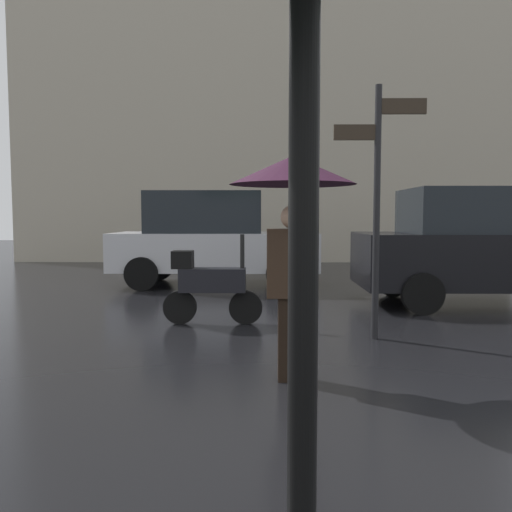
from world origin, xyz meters
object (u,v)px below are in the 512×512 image
object	(u,v)px
parked_car_left	(491,246)
parked_car_right	(212,238)
pedestrian_with_umbrella	(292,196)
street_signpost	(378,187)
parked_scooter	(209,284)

from	to	relation	value
parked_car_left	parked_car_right	size ratio (longest dim) A/B	1.04
pedestrian_with_umbrella	street_signpost	bearing A→B (deg)	-109.98
pedestrian_with_umbrella	parked_car_right	size ratio (longest dim) A/B	0.46
pedestrian_with_umbrella	parked_scooter	xyz separation A→B (m)	(-0.99, 2.46, -1.10)
parked_scooter	street_signpost	distance (m)	2.59
parked_scooter	parked_car_right	size ratio (longest dim) A/B	0.32
pedestrian_with_umbrella	parked_car_left	world-z (taller)	pedestrian_with_umbrella
street_signpost	parked_car_right	bearing A→B (deg)	116.38
parked_scooter	street_signpost	xyz separation A→B (m)	(2.09, -0.84, 1.27)
parked_scooter	street_signpost	size ratio (longest dim) A/B	0.45
parked_car_right	street_signpost	distance (m)	5.54
parked_car_left	parked_car_right	world-z (taller)	parked_car_right
parked_car_left	pedestrian_with_umbrella	bearing A→B (deg)	-135.43
parked_car_left	street_signpost	size ratio (longest dim) A/B	1.49
parked_car_right	street_signpost	size ratio (longest dim) A/B	1.43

